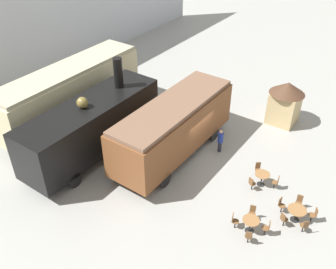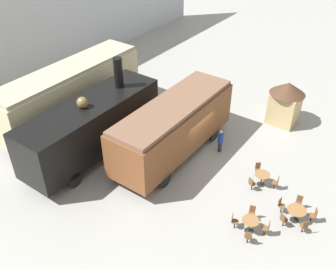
% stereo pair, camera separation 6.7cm
% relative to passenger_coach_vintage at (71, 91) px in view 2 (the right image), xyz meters
% --- Properties ---
extents(ground_plane, '(80.00, 80.00, 0.00)m').
position_rel_passenger_coach_vintage_xyz_m(ground_plane, '(1.87, -8.40, -2.44)').
color(ground_plane, gray).
extents(backdrop_wall, '(44.00, 0.15, 9.00)m').
position_rel_passenger_coach_vintage_xyz_m(backdrop_wall, '(1.87, 7.07, 2.06)').
color(backdrop_wall, '#B2B7C1').
rests_on(backdrop_wall, ground_plane).
extents(passenger_coach_vintage, '(10.65, 2.59, 4.07)m').
position_rel_passenger_coach_vintage_xyz_m(passenger_coach_vintage, '(0.00, 0.00, 0.00)').
color(passenger_coach_vintage, beige).
rests_on(passenger_coach_vintage, ground_plane).
extents(steam_locomotive, '(9.28, 2.66, 5.32)m').
position_rel_passenger_coach_vintage_xyz_m(steam_locomotive, '(-1.69, -3.60, -0.40)').
color(steam_locomotive, black).
rests_on(steam_locomotive, ground_plane).
extents(passenger_coach_wooden, '(8.93, 2.77, 3.51)m').
position_rel_passenger_coach_vintage_xyz_m(passenger_coach_wooden, '(1.02, -7.51, -0.39)').
color(passenger_coach_wooden, brown).
rests_on(passenger_coach_wooden, ground_plane).
extents(cafe_table_near, '(0.81, 0.81, 0.76)m').
position_rel_passenger_coach_vintage_xyz_m(cafe_table_near, '(-1.86, -13.95, -1.85)').
color(cafe_table_near, black).
rests_on(cafe_table_near, ground_plane).
extents(cafe_table_mid, '(0.92, 0.92, 0.72)m').
position_rel_passenger_coach_vintage_xyz_m(cafe_table_mid, '(0.09, -15.47, -1.86)').
color(cafe_table_mid, black).
rests_on(cafe_table_mid, ground_plane).
extents(cafe_table_far, '(0.81, 0.81, 0.76)m').
position_rel_passenger_coach_vintage_xyz_m(cafe_table_far, '(1.52, -13.04, -1.85)').
color(cafe_table_far, black).
rests_on(cafe_table_far, ground_plane).
extents(cafe_chair_0, '(0.37, 0.39, 0.87)m').
position_rel_passenger_coach_vintage_xyz_m(cafe_chair_0, '(-1.60, -14.68, -1.93)').
color(cafe_chair_0, black).
rests_on(cafe_chair_0, ground_plane).
extents(cafe_chair_1, '(0.39, 0.37, 0.87)m').
position_rel_passenger_coach_vintage_xyz_m(cafe_chair_1, '(-1.12, -13.70, -1.93)').
color(cafe_chair_1, black).
rests_on(cafe_chair_1, ground_plane).
extents(cafe_chair_2, '(0.37, 0.39, 0.87)m').
position_rel_passenger_coach_vintage_xyz_m(cafe_chair_2, '(-2.11, -13.21, -1.93)').
color(cafe_chair_2, black).
rests_on(cafe_chair_2, ground_plane).
extents(cafe_chair_3, '(0.39, 0.37, 0.87)m').
position_rel_passenger_coach_vintage_xyz_m(cafe_chair_3, '(-2.59, -14.20, -1.93)').
color(cafe_chair_3, black).
rests_on(cafe_chair_3, ground_plane).
extents(cafe_chair_4, '(0.39, 0.40, 0.87)m').
position_rel_passenger_coach_vintage_xyz_m(cafe_chair_4, '(0.49, -16.20, -1.93)').
color(cafe_chair_4, black).
rests_on(cafe_chair_4, ground_plane).
extents(cafe_chair_5, '(0.38, 0.36, 0.87)m').
position_rel_passenger_coach_vintage_xyz_m(cafe_chair_5, '(0.91, -15.32, -1.93)').
color(cafe_chair_5, black).
rests_on(cafe_chair_5, ground_plane).
extents(cafe_chair_6, '(0.36, 0.37, 0.87)m').
position_rel_passenger_coach_vintage_xyz_m(cafe_chair_6, '(0.20, -14.64, -1.93)').
color(cafe_chair_6, black).
rests_on(cafe_chair_6, ground_plane).
extents(cafe_chair_7, '(0.40, 0.38, 0.87)m').
position_rel_passenger_coach_vintage_xyz_m(cafe_chair_7, '(-0.66, -15.11, -1.93)').
color(cafe_chair_7, black).
rests_on(cafe_chair_7, ground_plane).
extents(cafe_chair_8, '(0.40, 0.40, 0.87)m').
position_rel_passenger_coach_vintage_xyz_m(cafe_chair_8, '(-0.48, -16.07, -1.93)').
color(cafe_chair_8, black).
rests_on(cafe_chair_8, ground_plane).
extents(cafe_chair_9, '(0.39, 0.38, 0.87)m').
position_rel_passenger_coach_vintage_xyz_m(cafe_chair_9, '(0.79, -12.77, -1.93)').
color(cafe_chair_9, black).
rests_on(cafe_chair_9, ground_plane).
extents(cafe_chair_10, '(0.36, 0.37, 0.87)m').
position_rel_passenger_coach_vintage_xyz_m(cafe_chair_10, '(1.65, -13.81, -1.93)').
color(cafe_chair_10, black).
rests_on(cafe_chair_10, ground_plane).
extents(cafe_chair_11, '(0.41, 0.40, 0.87)m').
position_rel_passenger_coach_vintage_xyz_m(cafe_chair_11, '(2.12, -12.54, -1.93)').
color(cafe_chair_11, black).
rests_on(cafe_chair_11, ground_plane).
extents(visitor_person, '(0.34, 0.34, 1.55)m').
position_rel_passenger_coach_vintage_xyz_m(visitor_person, '(2.86, -9.69, -1.61)').
color(visitor_person, '#262633').
rests_on(visitor_person, ground_plane).
extents(ticket_kiosk, '(2.34, 2.34, 3.00)m').
position_rel_passenger_coach_vintage_xyz_m(ticket_kiosk, '(8.30, -11.54, -0.77)').
color(ticket_kiosk, tan).
rests_on(ticket_kiosk, ground_plane).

